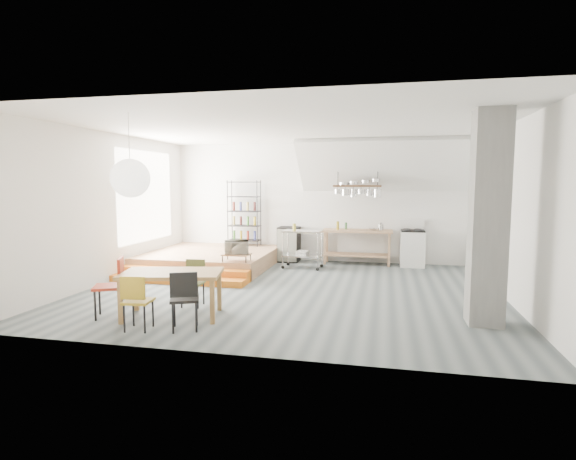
% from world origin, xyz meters
% --- Properties ---
extents(floor, '(8.00, 8.00, 0.00)m').
position_xyz_m(floor, '(0.00, 0.00, 0.00)').
color(floor, '#4B5557').
rests_on(floor, ground).
extents(wall_back, '(8.00, 0.04, 3.20)m').
position_xyz_m(wall_back, '(0.00, 3.50, 1.60)').
color(wall_back, silver).
rests_on(wall_back, ground).
extents(wall_left, '(0.04, 7.00, 3.20)m').
position_xyz_m(wall_left, '(-4.00, 0.00, 1.60)').
color(wall_left, silver).
rests_on(wall_left, ground).
extents(wall_right, '(0.04, 7.00, 3.20)m').
position_xyz_m(wall_right, '(4.00, 0.00, 1.60)').
color(wall_right, silver).
rests_on(wall_right, ground).
extents(ceiling, '(8.00, 7.00, 0.02)m').
position_xyz_m(ceiling, '(0.00, 0.00, 3.20)').
color(ceiling, white).
rests_on(ceiling, wall_back).
extents(slope_ceiling, '(4.40, 1.44, 1.32)m').
position_xyz_m(slope_ceiling, '(1.80, 2.90, 2.55)').
color(slope_ceiling, white).
rests_on(slope_ceiling, wall_back).
extents(window_pane, '(0.02, 2.50, 2.20)m').
position_xyz_m(window_pane, '(-3.98, 1.50, 1.80)').
color(window_pane, white).
rests_on(window_pane, wall_left).
extents(platform, '(3.00, 3.00, 0.40)m').
position_xyz_m(platform, '(-2.50, 2.00, 0.20)').
color(platform, '#98704C').
rests_on(platform, ground).
extents(step_lower, '(3.00, 0.35, 0.13)m').
position_xyz_m(step_lower, '(-2.50, 0.05, 0.07)').
color(step_lower, orange).
rests_on(step_lower, ground).
extents(step_upper, '(3.00, 0.35, 0.27)m').
position_xyz_m(step_upper, '(-2.50, 0.40, 0.13)').
color(step_upper, orange).
rests_on(step_upper, ground).
extents(concrete_column, '(0.50, 0.50, 3.20)m').
position_xyz_m(concrete_column, '(3.30, -1.50, 1.60)').
color(concrete_column, slate).
rests_on(concrete_column, ground).
extents(kitchen_counter, '(1.80, 0.60, 0.91)m').
position_xyz_m(kitchen_counter, '(1.10, 3.15, 0.63)').
color(kitchen_counter, '#98704C').
rests_on(kitchen_counter, ground).
extents(stove, '(0.60, 0.60, 1.18)m').
position_xyz_m(stove, '(2.50, 3.16, 0.48)').
color(stove, white).
rests_on(stove, ground).
extents(pot_rack, '(1.20, 0.50, 1.43)m').
position_xyz_m(pot_rack, '(1.13, 2.92, 1.98)').
color(pot_rack, '#43291A').
rests_on(pot_rack, ceiling).
extents(wire_shelving, '(0.88, 0.38, 1.80)m').
position_xyz_m(wire_shelving, '(-2.00, 3.20, 1.33)').
color(wire_shelving, black).
rests_on(wire_shelving, platform).
extents(microwave_shelf, '(0.60, 0.40, 0.16)m').
position_xyz_m(microwave_shelf, '(-1.40, 0.75, 0.55)').
color(microwave_shelf, '#98704C').
rests_on(microwave_shelf, platform).
extents(paper_lantern, '(0.60, 0.60, 0.60)m').
position_xyz_m(paper_lantern, '(-2.06, -2.31, 2.20)').
color(paper_lantern, white).
rests_on(paper_lantern, ceiling).
extents(dining_table, '(1.69, 1.18, 0.73)m').
position_xyz_m(dining_table, '(-1.48, -2.18, 0.65)').
color(dining_table, olive).
rests_on(dining_table, ground).
extents(chair_mustard, '(0.42, 0.42, 0.82)m').
position_xyz_m(chair_mustard, '(-1.66, -2.93, 0.49)').
color(chair_mustard, '#AE8B1D').
rests_on(chair_mustard, ground).
extents(chair_black, '(0.53, 0.53, 0.88)m').
position_xyz_m(chair_black, '(-0.98, -2.78, 0.53)').
color(chair_black, black).
rests_on(chair_black, ground).
extents(chair_olive, '(0.38, 0.38, 0.79)m').
position_xyz_m(chair_olive, '(-1.43, -1.47, 0.47)').
color(chair_olive, brown).
rests_on(chair_olive, ground).
extents(chair_red, '(0.58, 0.58, 0.95)m').
position_xyz_m(chair_red, '(-2.39, -2.37, 0.57)').
color(chair_red, '#A12917').
rests_on(chair_red, ground).
extents(rolling_cart, '(1.00, 0.61, 0.95)m').
position_xyz_m(rolling_cart, '(-0.20, 2.30, 0.62)').
color(rolling_cart, silver).
rests_on(rolling_cart, ground).
extents(mini_fridge, '(0.55, 0.55, 0.94)m').
position_xyz_m(mini_fridge, '(-0.74, 3.20, 0.47)').
color(mini_fridge, black).
rests_on(mini_fridge, ground).
extents(microwave, '(0.61, 0.51, 0.29)m').
position_xyz_m(microwave, '(-1.40, 0.75, 0.71)').
color(microwave, beige).
rests_on(microwave, microwave_shelf).
extents(bowl, '(0.26, 0.26, 0.05)m').
position_xyz_m(bowl, '(1.51, 3.10, 0.93)').
color(bowl, silver).
rests_on(bowl, kitchen_counter).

